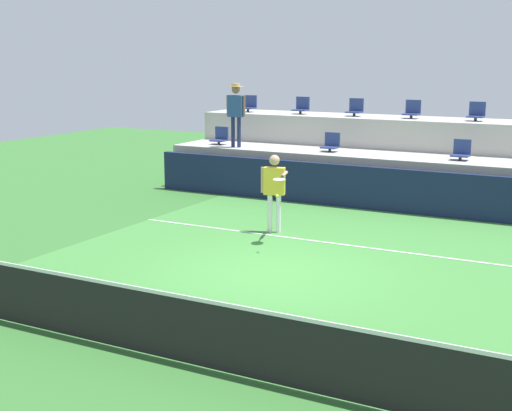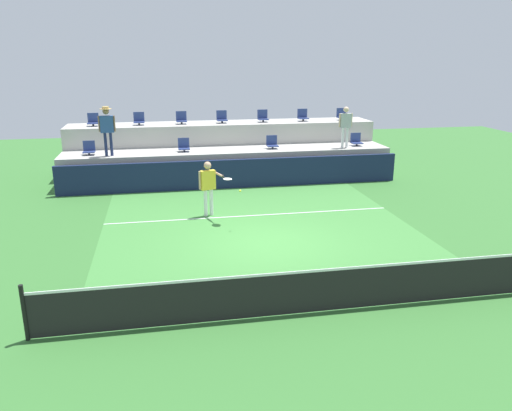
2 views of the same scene
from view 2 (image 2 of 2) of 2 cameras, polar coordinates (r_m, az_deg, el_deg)
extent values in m
plane|color=#336B2D|center=(13.76, 1.19, -4.17)|extent=(40.00, 40.00, 0.00)
cube|color=#3D7F38|center=(14.68, 0.38, -2.80)|extent=(9.00, 10.00, 0.01)
cube|color=white|center=(15.98, -0.59, -1.15)|extent=(9.00, 0.06, 0.00)
cylinder|color=black|center=(9.94, -24.67, -10.95)|extent=(0.08, 0.08, 1.07)
cube|color=black|center=(10.02, 6.01, -9.68)|extent=(10.40, 0.01, 0.87)
cube|color=white|center=(9.84, 6.09, -7.39)|extent=(10.40, 0.02, 0.05)
cube|color=#141E42|center=(19.27, -2.51, 3.60)|extent=(13.00, 0.16, 1.10)
cube|color=#ADAAA3|center=(20.51, -3.04, 4.60)|extent=(13.00, 1.80, 1.25)
cube|color=#ADAAA3|center=(22.18, -3.70, 6.62)|extent=(13.00, 1.80, 2.10)
cylinder|color=#2D2D33|center=(20.23, -18.30, 5.57)|extent=(0.08, 0.08, 0.10)
cube|color=navy|center=(20.22, -18.32, 5.77)|extent=(0.44, 0.40, 0.04)
cube|color=navy|center=(20.36, -18.31, 6.44)|extent=(0.44, 0.04, 0.38)
cylinder|color=#2D2D33|center=(20.07, -8.11, 6.16)|extent=(0.08, 0.08, 0.10)
cube|color=navy|center=(20.06, -8.12, 6.36)|extent=(0.44, 0.40, 0.04)
cube|color=navy|center=(20.20, -8.17, 7.03)|extent=(0.44, 0.04, 0.38)
cylinder|color=#2D2D33|center=(20.54, 1.88, 6.56)|extent=(0.08, 0.08, 0.10)
cube|color=navy|center=(20.53, 1.88, 6.75)|extent=(0.44, 0.40, 0.04)
cube|color=navy|center=(20.67, 1.78, 7.41)|extent=(0.44, 0.04, 0.38)
cylinder|color=#2D2D33|center=(21.61, 11.30, 6.75)|extent=(0.08, 0.08, 0.10)
cube|color=navy|center=(21.60, 11.31, 6.93)|extent=(0.44, 0.40, 0.04)
cube|color=navy|center=(21.73, 11.16, 7.55)|extent=(0.44, 0.04, 0.38)
cylinder|color=#2D2D33|center=(21.86, -17.89, 8.64)|extent=(0.08, 0.08, 0.10)
cube|color=navy|center=(21.86, -17.90, 8.82)|extent=(0.44, 0.40, 0.04)
cube|color=navy|center=(22.01, -17.90, 9.42)|extent=(0.44, 0.04, 0.38)
cylinder|color=#2D2D33|center=(21.72, -13.04, 8.96)|extent=(0.08, 0.08, 0.10)
cube|color=navy|center=(21.71, -13.05, 9.14)|extent=(0.44, 0.40, 0.04)
cube|color=navy|center=(21.86, -13.07, 9.75)|extent=(0.44, 0.04, 0.38)
cylinder|color=#2D2D33|center=(21.72, -8.38, 9.21)|extent=(0.08, 0.08, 0.10)
cube|color=navy|center=(21.71, -8.39, 9.39)|extent=(0.44, 0.40, 0.04)
cube|color=navy|center=(21.87, -8.44, 9.99)|extent=(0.44, 0.04, 0.38)
cylinder|color=#2D2D33|center=(21.86, -3.83, 9.39)|extent=(0.08, 0.08, 0.10)
cube|color=navy|center=(21.85, -3.84, 9.57)|extent=(0.44, 0.40, 0.04)
cube|color=navy|center=(22.01, -3.91, 10.17)|extent=(0.44, 0.04, 0.38)
cylinder|color=#2D2D33|center=(22.15, 0.82, 9.52)|extent=(0.08, 0.08, 0.10)
cube|color=navy|center=(22.14, 0.82, 9.70)|extent=(0.44, 0.40, 0.04)
cube|color=navy|center=(22.29, 0.73, 10.29)|extent=(0.44, 0.04, 0.38)
cylinder|color=#2D2D33|center=(22.58, 5.35, 9.59)|extent=(0.08, 0.08, 0.10)
cube|color=navy|center=(22.57, 5.35, 9.76)|extent=(0.44, 0.40, 0.04)
cube|color=navy|center=(22.72, 5.24, 10.34)|extent=(0.44, 0.04, 0.38)
cylinder|color=#2D2D33|center=(23.14, 9.72, 9.59)|extent=(0.08, 0.08, 0.10)
cube|color=navy|center=(23.13, 9.73, 9.76)|extent=(0.44, 0.40, 0.04)
cube|color=navy|center=(23.28, 9.60, 10.33)|extent=(0.44, 0.04, 0.38)
cylinder|color=white|center=(15.95, -5.70, 0.30)|extent=(0.14, 0.14, 0.85)
cylinder|color=white|center=(16.01, -5.05, 0.39)|extent=(0.14, 0.14, 0.85)
cube|color=yellow|center=(15.79, -5.45, 2.89)|extent=(0.49, 0.30, 0.60)
sphere|color=tan|center=(15.69, -5.49, 4.53)|extent=(0.29, 0.29, 0.23)
cylinder|color=tan|center=(15.70, -6.35, 2.84)|extent=(0.09, 0.09, 0.57)
cylinder|color=tan|center=(15.60, -4.19, 3.51)|extent=(0.22, 0.54, 0.07)
cylinder|color=black|center=(15.27, -3.65, 3.23)|extent=(0.11, 0.26, 0.04)
ellipsoid|color=silver|center=(15.02, -3.23, 3.01)|extent=(0.34, 0.38, 0.03)
cylinder|color=navy|center=(19.79, -16.59, 6.63)|extent=(0.11, 0.11, 0.87)
cylinder|color=navy|center=(19.77, -16.01, 6.67)|extent=(0.11, 0.11, 0.87)
cube|color=#2D4C8C|center=(19.68, -16.48, 8.79)|extent=(0.47, 0.18, 0.62)
sphere|color=#846047|center=(19.62, -16.59, 10.16)|extent=(0.24, 0.24, 0.24)
cylinder|color=#846047|center=(19.70, -17.28, 8.79)|extent=(0.07, 0.07, 0.58)
cylinder|color=#846047|center=(19.65, -15.69, 8.89)|extent=(0.07, 0.07, 0.58)
cylinder|color=tan|center=(19.62, -16.61, 10.40)|extent=(0.43, 0.43, 0.01)
cylinder|color=tan|center=(19.61, -16.62, 10.53)|extent=(0.25, 0.25, 0.09)
cylinder|color=white|center=(21.00, 9.74, 7.54)|extent=(0.11, 0.11, 0.81)
cylinder|color=white|center=(21.07, 10.21, 7.54)|extent=(0.11, 0.11, 0.81)
cube|color=#B2B2B7|center=(20.94, 10.07, 9.41)|extent=(0.45, 0.20, 0.58)
sphere|color=beige|center=(20.89, 10.13, 10.62)|extent=(0.23, 0.23, 0.22)
cylinder|color=beige|center=(20.84, 9.42, 9.46)|extent=(0.07, 0.07, 0.54)
cylinder|color=beige|center=(21.04, 10.73, 9.46)|extent=(0.07, 0.07, 0.54)
sphere|color=#CCE033|center=(14.48, -1.80, 1.66)|extent=(0.07, 0.07, 0.07)
camera|label=1|loc=(8.38, 66.92, -0.86)|focal=49.58mm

